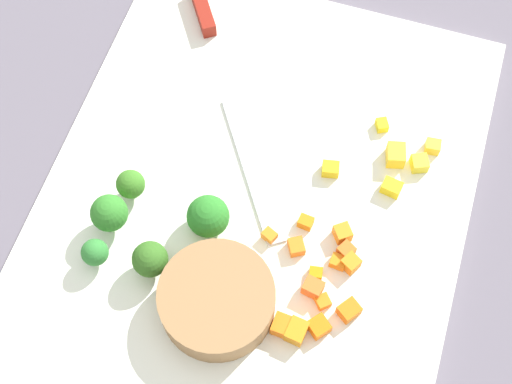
# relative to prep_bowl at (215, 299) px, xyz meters

# --- Properties ---
(ground_plane) EXTENTS (4.00, 4.00, 0.00)m
(ground_plane) POSITION_rel_prep_bowl_xyz_m (-0.11, 0.00, -0.03)
(ground_plane) COLOR slate
(cutting_board) EXTENTS (0.49, 0.39, 0.01)m
(cutting_board) POSITION_rel_prep_bowl_xyz_m (-0.11, 0.00, -0.02)
(cutting_board) COLOR white
(cutting_board) RESTS_ON ground_plane
(prep_bowl) EXTENTS (0.10, 0.10, 0.03)m
(prep_bowl) POSITION_rel_prep_bowl_xyz_m (0.00, 0.00, 0.00)
(prep_bowl) COLOR #9A7146
(prep_bowl) RESTS_ON cutting_board
(chef_knife) EXTENTS (0.26, 0.18, 0.02)m
(chef_knife) POSITION_rel_prep_bowl_xyz_m (-0.24, -0.08, -0.01)
(chef_knife) COLOR silver
(chef_knife) RESTS_ON cutting_board
(carrot_dice_0) EXTENTS (0.02, 0.02, 0.01)m
(carrot_dice_0) POSITION_rel_prep_bowl_xyz_m (-0.03, 0.11, -0.01)
(carrot_dice_0) COLOR orange
(carrot_dice_0) RESTS_ON cutting_board
(carrot_dice_1) EXTENTS (0.02, 0.02, 0.01)m
(carrot_dice_1) POSITION_rel_prep_bowl_xyz_m (-0.08, 0.10, -0.01)
(carrot_dice_1) COLOR orange
(carrot_dice_1) RESTS_ON cutting_board
(carrot_dice_2) EXTENTS (0.02, 0.02, 0.02)m
(carrot_dice_2) POSITION_rel_prep_bowl_xyz_m (0.00, 0.07, -0.01)
(carrot_dice_2) COLOR orange
(carrot_dice_2) RESTS_ON cutting_board
(carrot_dice_3) EXTENTS (0.02, 0.02, 0.01)m
(carrot_dice_3) POSITION_rel_prep_bowl_xyz_m (-0.10, 0.09, -0.01)
(carrot_dice_3) COLOR orange
(carrot_dice_3) RESTS_ON cutting_board
(carrot_dice_4) EXTENTS (0.01, 0.01, 0.01)m
(carrot_dice_4) POSITION_rel_prep_bowl_xyz_m (-0.10, 0.05, -0.01)
(carrot_dice_4) COLOR orange
(carrot_dice_4) RESTS_ON cutting_board
(carrot_dice_5) EXTENTS (0.01, 0.01, 0.01)m
(carrot_dice_5) POSITION_rel_prep_bowl_xyz_m (-0.05, 0.08, -0.01)
(carrot_dice_5) COLOR orange
(carrot_dice_5) RESTS_ON cutting_board
(carrot_dice_6) EXTENTS (0.01, 0.02, 0.01)m
(carrot_dice_6) POSITION_rel_prep_bowl_xyz_m (-0.07, 0.09, -0.01)
(carrot_dice_6) COLOR orange
(carrot_dice_6) RESTS_ON cutting_board
(carrot_dice_7) EXTENTS (0.02, 0.02, 0.01)m
(carrot_dice_7) POSITION_rel_prep_bowl_xyz_m (-0.03, 0.09, -0.01)
(carrot_dice_7) COLOR orange
(carrot_dice_7) RESTS_ON cutting_board
(carrot_dice_8) EXTENTS (0.02, 0.02, 0.01)m
(carrot_dice_8) POSITION_rel_prep_bowl_xyz_m (0.00, 0.06, -0.01)
(carrot_dice_8) COLOR orange
(carrot_dice_8) RESTS_ON cutting_board
(carrot_dice_9) EXTENTS (0.02, 0.02, 0.02)m
(carrot_dice_9) POSITION_rel_prep_bowl_xyz_m (-0.04, 0.08, -0.01)
(carrot_dice_9) COLOR orange
(carrot_dice_9) RESTS_ON cutting_board
(carrot_dice_10) EXTENTS (0.02, 0.02, 0.01)m
(carrot_dice_10) POSITION_rel_prep_bowl_xyz_m (-0.07, 0.10, -0.01)
(carrot_dice_10) COLOR orange
(carrot_dice_10) RESTS_ON cutting_board
(carrot_dice_11) EXTENTS (0.01, 0.02, 0.01)m
(carrot_dice_11) POSITION_rel_prep_bowl_xyz_m (-0.08, 0.03, -0.01)
(carrot_dice_11) COLOR orange
(carrot_dice_11) RESTS_ON cutting_board
(carrot_dice_12) EXTENTS (0.02, 0.02, 0.01)m
(carrot_dice_12) POSITION_rel_prep_bowl_xyz_m (-0.01, 0.09, -0.01)
(carrot_dice_12) COLOR orange
(carrot_dice_12) RESTS_ON cutting_board
(carrot_dice_13) EXTENTS (0.02, 0.02, 0.01)m
(carrot_dice_13) POSITION_rel_prep_bowl_xyz_m (-0.07, 0.05, -0.01)
(carrot_dice_13) COLOR orange
(carrot_dice_13) RESTS_ON cutting_board
(pepper_dice_0) EXTENTS (0.02, 0.02, 0.01)m
(pepper_dice_0) POSITION_rel_prep_bowl_xyz_m (-0.19, 0.14, -0.01)
(pepper_dice_0) COLOR yellow
(pepper_dice_0) RESTS_ON cutting_board
(pepper_dice_1) EXTENTS (0.01, 0.02, 0.01)m
(pepper_dice_1) POSITION_rel_prep_bowl_xyz_m (-0.21, 0.15, -0.01)
(pepper_dice_1) COLOR yellow
(pepper_dice_1) RESTS_ON cutting_board
(pepper_dice_2) EXTENTS (0.02, 0.02, 0.01)m
(pepper_dice_2) POSITION_rel_prep_bowl_xyz_m (-0.16, 0.12, -0.01)
(pepper_dice_2) COLOR yellow
(pepper_dice_2) RESTS_ON cutting_board
(pepper_dice_3) EXTENTS (0.02, 0.02, 0.01)m
(pepper_dice_3) POSITION_rel_prep_bowl_xyz_m (-0.16, 0.06, -0.01)
(pepper_dice_3) COLOR yellow
(pepper_dice_3) RESTS_ON cutting_board
(pepper_dice_4) EXTENTS (0.02, 0.02, 0.01)m
(pepper_dice_4) POSITION_rel_prep_bowl_xyz_m (-0.22, 0.10, -0.01)
(pepper_dice_4) COLOR yellow
(pepper_dice_4) RESTS_ON cutting_board
(pepper_dice_5) EXTENTS (0.02, 0.02, 0.02)m
(pepper_dice_5) POSITION_rel_prep_bowl_xyz_m (-0.19, 0.12, -0.01)
(pepper_dice_5) COLOR yellow
(pepper_dice_5) RESTS_ON cutting_board
(broccoli_floret_0) EXTENTS (0.03, 0.03, 0.04)m
(broccoli_floret_0) POSITION_rel_prep_bowl_xyz_m (-0.02, -0.07, 0.00)
(broccoli_floret_0) COLOR #95AB61
(broccoli_floret_0) RESTS_ON cutting_board
(broccoli_floret_1) EXTENTS (0.04, 0.04, 0.04)m
(broccoli_floret_1) POSITION_rel_prep_bowl_xyz_m (-0.07, -0.03, 0.00)
(broccoli_floret_1) COLOR #89BB6C
(broccoli_floret_1) RESTS_ON cutting_board
(broccoli_floret_2) EXTENTS (0.03, 0.03, 0.03)m
(broccoli_floret_2) POSITION_rel_prep_bowl_xyz_m (-0.08, -0.11, 0.00)
(broccoli_floret_2) COLOR #8DB361
(broccoli_floret_2) RESTS_ON cutting_board
(broccoli_floret_3) EXTENTS (0.02, 0.02, 0.03)m
(broccoli_floret_3) POSITION_rel_prep_bowl_xyz_m (-0.01, -0.12, 0.00)
(broccoli_floret_3) COLOR #89AB63
(broccoli_floret_3) RESTS_ON cutting_board
(broccoli_floret_4) EXTENTS (0.03, 0.03, 0.04)m
(broccoli_floret_4) POSITION_rel_prep_bowl_xyz_m (-0.05, -0.12, 0.01)
(broccoli_floret_4) COLOR #85B560
(broccoli_floret_4) RESTS_ON cutting_board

